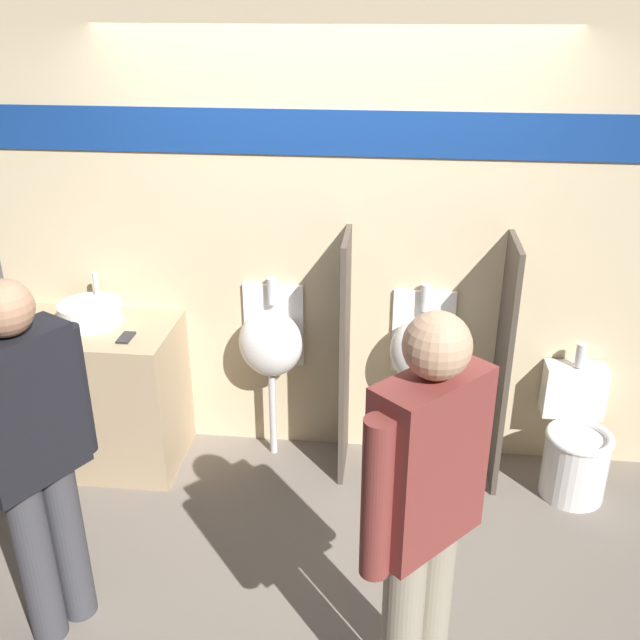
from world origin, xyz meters
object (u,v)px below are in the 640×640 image
sink_basin (90,313)px  toilet (575,444)px  person_in_vest (424,511)px  cell_phone (126,338)px  person_with_lanyard (33,453)px  urinal_far (423,350)px  urinal_near_counter (271,343)px

sink_basin → toilet: bearing=-1.0°
toilet → person_in_vest: bearing=-121.8°
cell_phone → toilet: cell_phone is taller
person_with_lanyard → person_in_vest: bearing=-68.5°
sink_basin → urinal_far: bearing=3.5°
cell_phone → urinal_near_counter: urinal_near_counter is taller
sink_basin → cell_phone: 0.33m
person_in_vest → urinal_far: bearing=41.3°
urinal_far → person_with_lanyard: (-1.61, -1.44, 0.17)m
sink_basin → urinal_near_counter: size_ratio=0.31×
sink_basin → urinal_far: 1.94m
urinal_near_counter → person_in_vest: 1.87m
person_with_lanyard → urinal_near_counter: bearing=2.5°
urinal_near_counter → sink_basin: bearing=-173.6°
sink_basin → person_with_lanyard: person_with_lanyard is taller
urinal_near_counter → toilet: size_ratio=1.35×
person_with_lanyard → toilet: bearing=-33.8°
sink_basin → person_in_vest: (1.89, -1.54, -0.00)m
cell_phone → urinal_far: urinal_far is taller
sink_basin → urinal_near_counter: bearing=6.4°
sink_basin → person_in_vest: size_ratio=0.21×
sink_basin → person_with_lanyard: 1.36m
cell_phone → person_with_lanyard: person_with_lanyard is taller
urinal_far → person_with_lanyard: size_ratio=0.68×
urinal_near_counter → person_with_lanyard: (-0.72, -1.44, 0.17)m
urinal_far → person_in_vest: person_in_vest is taller
person_in_vest → person_with_lanyard: person_in_vest is taller
urinal_far → person_with_lanyard: person_with_lanyard is taller
person_with_lanyard → cell_phone: bearing=30.9°
urinal_near_counter → person_with_lanyard: person_with_lanyard is taller
cell_phone → urinal_far: 1.68m
urinal_near_counter → urinal_far: same height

